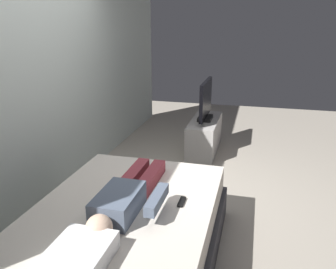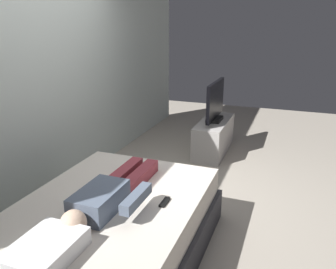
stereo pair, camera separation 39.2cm
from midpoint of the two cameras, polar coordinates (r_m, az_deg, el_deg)
ground_plane at (r=3.75m, az=4.02°, el=-12.58°), size 10.00×10.00×0.00m
back_wall at (r=4.24m, az=-13.38°, el=10.76°), size 6.40×0.10×2.80m
bed at (r=2.94m, az=-6.06°, el=-16.17°), size 2.05×1.45×0.54m
pillow at (r=2.26m, az=-14.79°, el=-18.23°), size 0.48×0.34×0.12m
person at (r=2.76m, az=-5.55°, el=-9.85°), size 1.26×0.46×0.18m
remote at (r=2.79m, az=3.54°, el=-11.20°), size 0.15×0.04×0.02m
tv_stand at (r=5.29m, az=9.68°, el=-0.38°), size 1.10×0.40×0.50m
tv at (r=5.15m, az=10.00°, el=5.27°), size 0.88×0.20×0.59m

